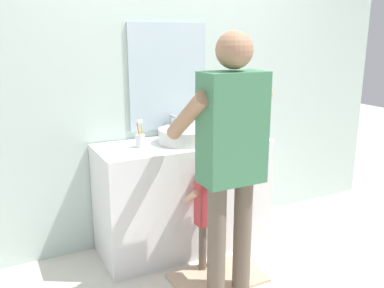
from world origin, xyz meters
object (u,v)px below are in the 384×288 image
object	(u,v)px
soap_bottle	(216,129)
child_toddler	(208,209)
toothbrush_cup	(140,140)
adult_parent	(231,145)

from	to	relation	value
soap_bottle	child_toddler	size ratio (longest dim) A/B	0.21
soap_bottle	toothbrush_cup	bearing A→B (deg)	-178.27
toothbrush_cup	soap_bottle	world-z (taller)	toothbrush_cup
child_toddler	adult_parent	distance (m)	0.62
soap_bottle	child_toddler	world-z (taller)	soap_bottle
adult_parent	soap_bottle	bearing A→B (deg)	66.28
soap_bottle	child_toddler	distance (m)	0.70
toothbrush_cup	adult_parent	distance (m)	0.79
soap_bottle	adult_parent	bearing A→B (deg)	-113.72
child_toddler	soap_bottle	bearing A→B (deg)	54.51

